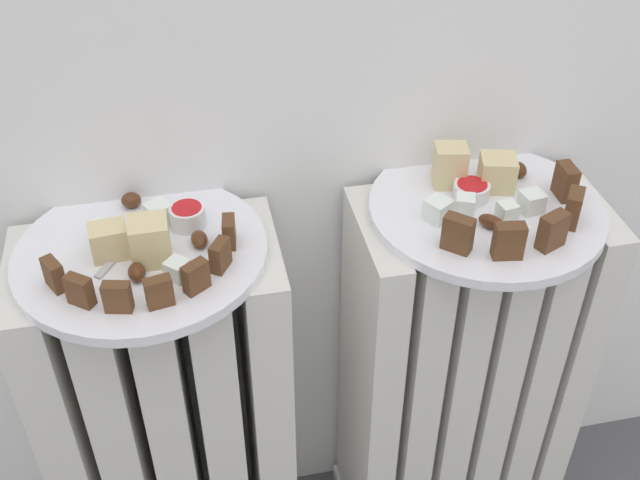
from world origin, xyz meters
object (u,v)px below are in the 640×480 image
at_px(fork, 128,244).
at_px(plate_left, 141,253).
at_px(jam_bowl_right, 471,190).
at_px(plate_right, 486,209).
at_px(radiator_left, 175,431).
at_px(jam_bowl_left, 188,215).
at_px(radiator_right, 457,385).

bearing_deg(fork, plate_left, -31.13).
xyz_separation_m(plate_left, jam_bowl_right, (0.38, 0.02, 0.02)).
bearing_deg(plate_right, radiator_left, 180.00).
bearing_deg(jam_bowl_left, radiator_right, -5.20).
relative_size(radiator_right, plate_left, 2.16).
bearing_deg(radiator_left, radiator_right, 0.00).
bearing_deg(fork, radiator_right, -1.12).
bearing_deg(jam_bowl_left, fork, -161.03).
height_order(plate_left, jam_bowl_left, jam_bowl_left).
bearing_deg(plate_left, radiator_left, 63.43).
distance_m(plate_right, jam_bowl_right, 0.03).
height_order(jam_bowl_right, fork, jam_bowl_right).
relative_size(plate_left, jam_bowl_left, 6.81).
bearing_deg(jam_bowl_right, fork, -178.60).
bearing_deg(radiator_left, jam_bowl_left, 29.96).
distance_m(radiator_right, plate_left, 0.49).
bearing_deg(fork, radiator_left, -31.13).
height_order(plate_right, jam_bowl_right, jam_bowl_right).
relative_size(radiator_left, fork, 6.35).
relative_size(plate_right, jam_bowl_left, 6.81).
distance_m(radiator_right, fork, 0.51).
distance_m(plate_left, fork, 0.02).
bearing_deg(jam_bowl_left, plate_left, -150.04).
relative_size(radiator_right, fork, 6.35).
distance_m(radiator_left, jam_bowl_left, 0.33).
relative_size(plate_left, jam_bowl_right, 6.43).
bearing_deg(radiator_right, fork, 178.88).
bearing_deg(plate_right, radiator_right, 90.00).
distance_m(radiator_right, jam_bowl_left, 0.47).
distance_m(radiator_left, plate_left, 0.30).
bearing_deg(fork, jam_bowl_left, 18.97).
height_order(radiator_left, radiator_right, same).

